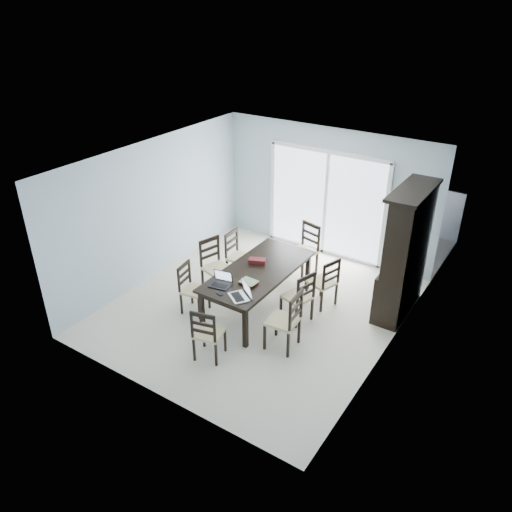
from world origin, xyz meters
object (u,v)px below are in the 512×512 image
object	(u,v)px
cell_phone	(220,294)
game_box	(257,261)
chair_left_near	(190,283)
chair_right_near	(289,315)
laptop_dark	(220,283)
hot_tub	(309,209)
chair_right_mid	(301,292)
chair_end_near	(206,330)
china_hutch	(405,254)
chair_left_far	(236,250)
chair_left_mid	(214,260)
chair_end_far	(306,244)
laptop_silver	(238,294)
chair_right_far	(326,278)
dining_table	(258,274)

from	to	relation	value
cell_phone	game_box	xyz separation A→B (m)	(-0.06, 1.15, 0.03)
chair_left_near	chair_right_near	world-z (taller)	chair_right_near
laptop_dark	hot_tub	bearing A→B (deg)	87.45
chair_right_mid	chair_end_near	distance (m)	1.73
china_hutch	chair_right_mid	bearing A→B (deg)	-135.16
chair_left_far	cell_phone	world-z (taller)	chair_left_far
chair_right_near	laptop_dark	xyz separation A→B (m)	(-1.20, -0.08, 0.19)
chair_left_mid	hot_tub	bearing A→B (deg)	-166.57
chair_end_far	laptop_silver	bearing A→B (deg)	107.33
china_hutch	chair_left_far	bearing A→B (deg)	-168.12
chair_right_near	laptop_dark	size ratio (longest dim) A/B	3.28
chair_left_mid	laptop_silver	world-z (taller)	chair_left_mid
chair_left_near	cell_phone	size ratio (longest dim) A/B	9.15
chair_left_near	chair_left_mid	world-z (taller)	chair_left_mid
chair_left_mid	chair_right_far	distance (m)	2.02
chair_end_near	chair_end_far	bearing A→B (deg)	76.06
chair_left_mid	chair_end_near	distance (m)	1.97
chair_right_mid	laptop_silver	xyz separation A→B (m)	(-0.59, -0.91, 0.24)
chair_left_mid	cell_phone	distance (m)	1.38
chair_end_near	laptop_dark	xyz separation A→B (m)	(-0.35, 0.80, 0.26)
dining_table	cell_phone	distance (m)	0.96
chair_left_near	game_box	world-z (taller)	chair_left_near
laptop_silver	chair_end_near	bearing A→B (deg)	-63.22
cell_phone	hot_tub	xyz separation A→B (m)	(-0.76, 4.37, -0.32)
chair_end_far	dining_table	bearing A→B (deg)	100.78
dining_table	chair_left_near	world-z (taller)	chair_left_near
china_hutch	chair_end_far	world-z (taller)	china_hutch
chair_right_near	game_box	xyz separation A→B (m)	(-1.12, 0.87, 0.18)
hot_tub	laptop_silver	bearing A→B (deg)	-76.13
chair_end_near	chair_end_far	distance (m)	3.07
dining_table	hot_tub	world-z (taller)	hot_tub
dining_table	laptop_silver	distance (m)	0.91
chair_right_far	laptop_silver	size ratio (longest dim) A/B	2.56
laptop_silver	hot_tub	size ratio (longest dim) A/B	0.22
chair_left_far	chair_right_near	xyz separation A→B (m)	(1.88, -1.31, 0.03)
chair_right_mid	chair_end_far	size ratio (longest dim) A/B	0.91
chair_left_mid	chair_end_far	size ratio (longest dim) A/B	0.98
chair_right_near	chair_end_near	distance (m)	1.23
chair_left_far	cell_phone	distance (m)	1.80
chair_right_mid	chair_end_near	bearing A→B (deg)	173.53
china_hutch	chair_end_far	size ratio (longest dim) A/B	1.88
chair_right_near	chair_end_near	bearing A→B (deg)	131.45
chair_end_far	cell_phone	size ratio (longest dim) A/B	10.59
china_hutch	chair_left_near	size ratio (longest dim) A/B	2.18
laptop_dark	laptop_silver	xyz separation A→B (m)	(0.44, -0.12, 0.00)
game_box	hot_tub	size ratio (longest dim) A/B	0.15
chair_end_far	hot_tub	xyz separation A→B (m)	(-0.95, 1.90, -0.18)
chair_end_near	hot_tub	bearing A→B (deg)	86.79
chair_right_near	cell_phone	size ratio (longest dim) A/B	10.44
chair_right_mid	chair_right_far	bearing A→B (deg)	4.64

